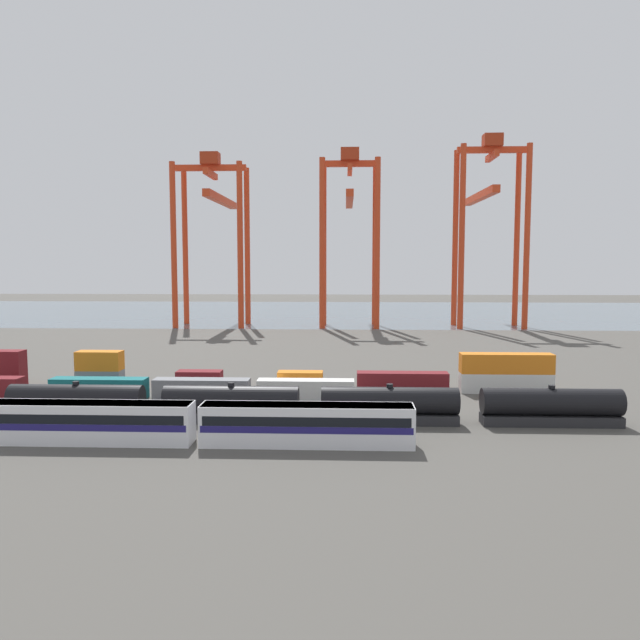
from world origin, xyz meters
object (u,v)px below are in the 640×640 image
shipping_container_8 (200,380)px  gantry_crane_central (350,220)px  shipping_container_10 (402,382)px  gantry_crane_east (488,213)px  passenger_train (197,422)px  freight_tank_row (310,404)px  gantry_crane_west (214,220)px

shipping_container_8 → gantry_crane_central: (20.71, 86.85, 27.35)m
shipping_container_10 → gantry_crane_east: size_ratio=0.24×
shipping_container_8 → gantry_crane_central: 93.37m
passenger_train → shipping_container_8: 25.57m
freight_tank_row → gantry_crane_east: 115.20m
passenger_train → gantry_crane_west: bearing=101.1°
shipping_container_10 → gantry_crane_central: 91.29m
gantry_crane_central → gantry_crane_east: (36.98, 0.16, 1.59)m
freight_tank_row → gantry_crane_central: size_ratio=1.40×
shipping_container_10 → passenger_train: bearing=-131.0°
gantry_crane_west → gantry_crane_east: size_ratio=0.92×
passenger_train → gantry_crane_central: gantry_crane_central is taller
freight_tank_row → gantry_crane_west: (-32.22, 103.97, 26.66)m
shipping_container_8 → freight_tank_row: bearing=-46.1°
freight_tank_row → passenger_train: bearing=-141.0°
shipping_container_10 → gantry_crane_central: bearing=94.4°
gantry_crane_west → gantry_crane_central: bearing=-0.8°
freight_tank_row → gantry_crane_west: gantry_crane_west is taller
gantry_crane_central → freight_tank_row: bearing=-92.6°
gantry_crane_west → shipping_container_8: bearing=-79.5°
passenger_train → gantry_crane_central: size_ratio=0.87×
shipping_container_8 → shipping_container_10: (27.35, 0.00, 0.00)m
passenger_train → freight_tank_row: (10.28, 8.33, -0.13)m
freight_tank_row → shipping_container_10: 20.14m
freight_tank_row → gantry_crane_east: size_ratio=1.31×
shipping_container_10 → gantry_crane_west: gantry_crane_west is taller
shipping_container_8 → gantry_crane_central: size_ratio=0.13×
shipping_container_10 → shipping_container_8: bearing=180.0°
shipping_container_8 → gantry_crane_east: size_ratio=0.12×
shipping_container_10 → gantry_crane_east: 96.58m
shipping_container_8 → shipping_container_10: size_ratio=0.50×
shipping_container_10 → gantry_crane_central: gantry_crane_central is taller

